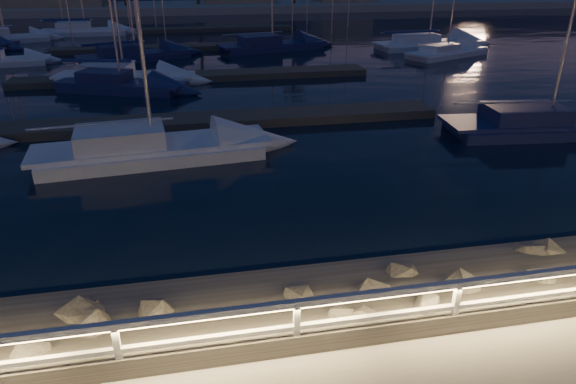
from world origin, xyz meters
name	(u,v)px	position (x,y,z in m)	size (l,w,h in m)	color
ground	(241,357)	(0.00, 0.00, 0.00)	(400.00, 400.00, 0.00)	#AAA69A
harbor_water	(193,70)	(0.00, 31.22, -0.97)	(400.00, 440.00, 0.60)	black
guard_rail	(235,322)	(-0.07, 0.00, 0.77)	(44.11, 0.12, 1.06)	silver
riprap	(162,328)	(-1.38, 1.26, -0.17)	(37.47, 2.96, 1.26)	slate
floating_docks	(192,59)	(0.00, 32.50, -0.40)	(22.00, 36.00, 0.40)	#4F4941
far_shore	(184,5)	(-0.12, 74.05, 0.29)	(160.00, 14.00, 5.20)	#AAA69A
sailboat_b	(146,147)	(-2.24, 11.98, -0.12)	(8.95, 3.49, 14.89)	white
sailboat_c	(121,76)	(-4.48, 25.82, -0.16)	(8.57, 4.17, 14.03)	white
sailboat_d	(543,123)	(14.58, 12.03, -0.16)	(9.39, 3.68, 15.47)	navy
sailboat_f	(118,84)	(-4.45, 23.62, -0.17)	(7.69, 4.88, 12.78)	navy
sailboat_g	(133,55)	(-4.37, 33.63, -0.16)	(8.63, 5.27, 14.22)	navy
sailboat_h	(446,52)	(19.42, 30.66, -0.20)	(7.82, 5.10, 12.94)	white
sailboat_k	(270,45)	(6.47, 36.33, -0.14)	(9.32, 4.72, 15.24)	navy
sailboat_l	(426,43)	(19.64, 34.68, -0.15)	(9.75, 3.76, 16.09)	white
sailboat_m	(3,38)	(-16.57, 45.21, -0.14)	(7.93, 4.50, 13.12)	white
sailboat_n	(83,30)	(-10.29, 49.22, -0.13)	(8.50, 2.65, 14.40)	white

